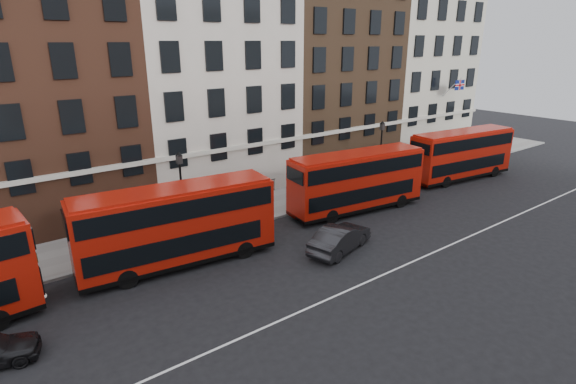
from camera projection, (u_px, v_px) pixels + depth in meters
ground at (358, 260)px, 25.52m from camera, size 120.00×120.00×0.00m
pavement at (256, 207)px, 33.41m from camera, size 80.00×5.00×0.15m
kerb at (276, 217)px, 31.53m from camera, size 80.00×0.30×0.16m
road_centre_line at (385, 274)px, 24.00m from camera, size 70.00×0.12×0.01m
building_terrace at (199, 62)px, 35.55m from camera, size 64.00×11.95×22.00m
bus_b at (176, 224)px, 24.28m from camera, size 10.93×3.75×4.50m
bus_c at (357, 180)px, 32.21m from camera, size 10.62×3.81×4.37m
bus_d at (461, 154)px, 39.70m from camera, size 10.66×3.79×4.38m
car_front at (340, 238)px, 26.46m from camera, size 5.05×2.92×1.57m
lamp_post_left at (182, 189)px, 27.91m from camera, size 0.44×0.44×5.33m
lamp_post_right at (381, 149)px, 38.27m from camera, size 0.44×0.44×5.33m
traffic_light at (460, 141)px, 44.08m from camera, size 0.25×0.45×3.27m
iron_railings at (241, 192)px, 34.89m from camera, size 6.60×0.06×1.00m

